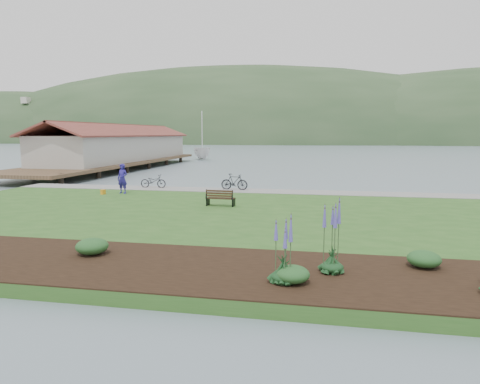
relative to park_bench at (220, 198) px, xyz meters
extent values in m
plane|color=slate|center=(0.89, -0.60, -0.86)|extent=(600.00, 600.00, 0.00)
cube|color=#2A561E|center=(0.89, -2.60, -0.66)|extent=(34.00, 20.00, 0.40)
cube|color=gray|center=(0.89, 6.30, -0.44)|extent=(34.00, 2.20, 0.03)
cube|color=black|center=(3.89, -10.40, -0.44)|extent=(24.00, 4.40, 0.04)
cube|color=#4C3826|center=(-19.11, 25.40, -0.01)|extent=(8.00, 36.00, 0.30)
cube|color=#B2ADA3|center=(-19.11, 27.40, 1.64)|extent=(6.40, 28.00, 3.00)
cube|color=black|center=(0.01, 0.10, -0.04)|extent=(1.50, 0.62, 0.05)
cube|color=black|center=(-0.01, -0.18, 0.23)|extent=(1.48, 0.24, 0.46)
cube|color=black|center=(-0.71, 0.15, -0.25)|extent=(0.09, 0.51, 0.40)
cube|color=black|center=(0.72, 0.05, -0.25)|extent=(0.09, 0.51, 0.40)
imported|color=navy|center=(-7.34, 3.61, 0.67)|extent=(0.91, 0.70, 2.25)
imported|color=black|center=(-6.48, 6.60, 0.03)|extent=(0.71, 1.87, 0.96)
imported|color=black|center=(-0.59, 6.60, 0.10)|extent=(0.65, 1.89, 1.12)
imported|color=silver|center=(-13.99, 45.57, -0.86)|extent=(13.11, 13.17, 25.02)
cube|color=orange|center=(-8.36, 2.93, -0.30)|extent=(0.26, 0.33, 0.31)
ellipsoid|color=#13361A|center=(4.38, -11.26, -0.26)|extent=(0.62, 0.62, 0.31)
cone|color=#49429A|center=(4.38, -11.26, 0.67)|extent=(0.36, 0.36, 1.56)
ellipsoid|color=#13361A|center=(5.62, -10.20, -0.26)|extent=(0.62, 0.62, 0.31)
cone|color=#49429A|center=(5.62, -10.20, 0.89)|extent=(0.36, 0.36, 2.00)
ellipsoid|color=#1E4C21|center=(-1.81, -9.79, -0.16)|extent=(1.01, 1.01, 0.51)
ellipsoid|color=#1E4C21|center=(4.61, -11.22, -0.20)|extent=(0.88, 0.88, 0.44)
ellipsoid|color=#1E4C21|center=(8.21, -9.21, -0.18)|extent=(0.94, 0.94, 0.47)
camera|label=1|loc=(5.29, -21.82, 3.37)|focal=32.00mm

